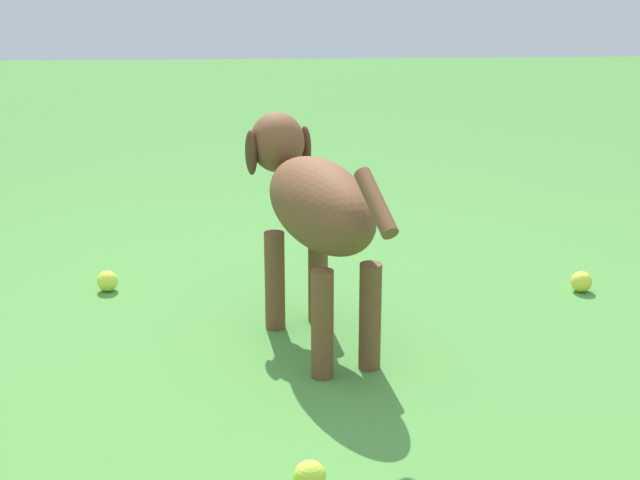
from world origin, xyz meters
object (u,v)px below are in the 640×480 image
object	(u,v)px
dog	(312,203)
tennis_ball_3	(107,281)
tennis_ball_2	(310,477)
tennis_ball_1	(581,282)

from	to	relation	value
dog	tennis_ball_3	size ratio (longest dim) A/B	12.69
tennis_ball_2	dog	bearing A→B (deg)	-3.18
tennis_ball_1	tennis_ball_2	size ratio (longest dim) A/B	1.00
tennis_ball_3	dog	bearing A→B (deg)	-123.38
dog	tennis_ball_2	size ratio (longest dim) A/B	12.69
tennis_ball_3	tennis_ball_2	bearing A→B (deg)	-153.14
tennis_ball_1	tennis_ball_3	size ratio (longest dim) A/B	1.00
tennis_ball_1	tennis_ball_3	bearing A→B (deg)	86.65
tennis_ball_2	tennis_ball_3	distance (m)	1.31
tennis_ball_3	tennis_ball_1	bearing A→B (deg)	-93.35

